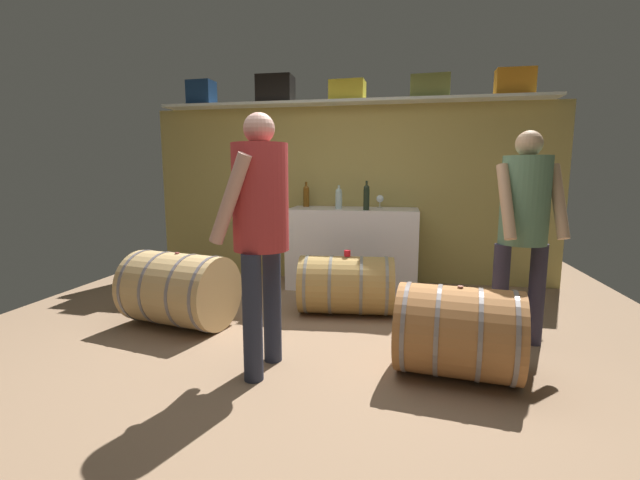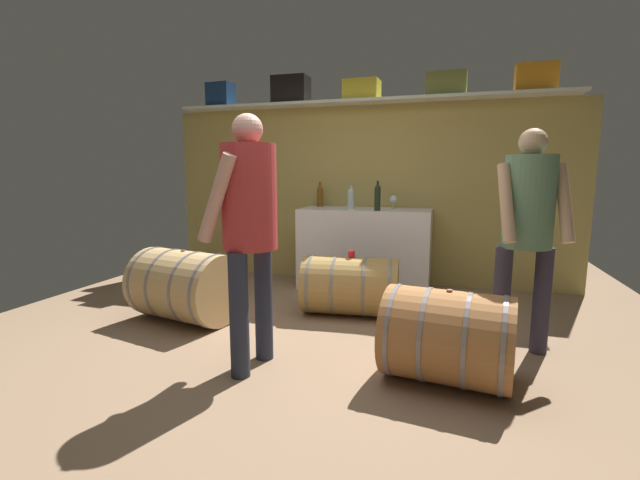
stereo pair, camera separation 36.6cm
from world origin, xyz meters
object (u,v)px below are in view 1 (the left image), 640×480
(toolcase_olive, at_px, (430,87))
(wine_bottle_dark, at_px, (366,197))
(wine_bottle_clear, at_px, (339,198))
(visitor_tasting, at_px, (524,217))
(wine_barrel_flank, at_px, (179,289))
(winemaker_pouring, at_px, (260,217))
(toolcase_orange, at_px, (515,82))
(toolcase_black, at_px, (276,90))
(wine_glass, at_px, (380,199))
(work_cabinet, at_px, (353,248))
(wine_barrel_far, at_px, (458,332))
(toolcase_yellow, at_px, (347,91))
(wine_barrel_near, at_px, (346,285))
(toolcase_navy, at_px, (201,93))
(wine_bottle_amber, at_px, (306,196))
(tasting_cup, at_px, (347,253))

(toolcase_olive, relative_size, wine_bottle_dark, 1.34)
(wine_bottle_clear, xyz_separation_m, visitor_tasting, (1.63, -1.50, -0.04))
(wine_barrel_flank, bearing_deg, winemaker_pouring, -22.99)
(toolcase_orange, height_order, wine_bottle_dark, toolcase_orange)
(toolcase_black, height_order, toolcase_olive, toolcase_black)
(wine_glass, xyz_separation_m, wine_barrel_flank, (-1.66, -1.75, -0.71))
(work_cabinet, bearing_deg, visitor_tasting, -46.38)
(toolcase_olive, distance_m, work_cabinet, 2.04)
(toolcase_olive, xyz_separation_m, wine_barrel_far, (0.11, -2.41, -2.00))
(toolcase_yellow, bearing_deg, visitor_tasting, -45.22)
(winemaker_pouring, bearing_deg, work_cabinet, -1.62)
(toolcase_olive, distance_m, visitor_tasting, 2.28)
(wine_barrel_near, height_order, winemaker_pouring, winemaker_pouring)
(toolcase_orange, distance_m, wine_glass, 1.93)
(wine_bottle_clear, distance_m, wine_barrel_flank, 2.11)
(toolcase_navy, height_order, visitor_tasting, toolcase_navy)
(toolcase_orange, height_order, wine_bottle_clear, toolcase_orange)
(toolcase_yellow, bearing_deg, wine_bottle_amber, -168.78)
(toolcase_navy, bearing_deg, tasting_cup, -28.74)
(wine_bottle_amber, bearing_deg, wine_glass, -1.30)
(toolcase_navy, xyz_separation_m, wine_glass, (2.25, -0.09, -1.29))
(wine_bottle_amber, xyz_separation_m, wine_glass, (0.90, -0.02, -0.03))
(toolcase_olive, distance_m, winemaker_pouring, 3.09)
(wine_bottle_amber, distance_m, visitor_tasting, 2.68)
(toolcase_black, relative_size, wine_bottle_dark, 1.32)
(toolcase_olive, distance_m, wine_barrel_flank, 3.49)
(toolcase_yellow, bearing_deg, wine_bottle_dark, -54.87)
(wine_bottle_clear, xyz_separation_m, wine_barrel_flank, (-1.19, -1.57, -0.73))
(wine_bottle_amber, relative_size, wine_bottle_dark, 0.93)
(wine_bottle_clear, relative_size, wine_barrel_far, 0.31)
(tasting_cup, height_order, visitor_tasting, visitor_tasting)
(toolcase_black, bearing_deg, wine_bottle_clear, -18.82)
(wine_bottle_amber, xyz_separation_m, wine_bottle_clear, (0.43, -0.20, -0.01))
(wine_barrel_near, distance_m, wine_barrel_far, 1.45)
(wine_glass, distance_m, tasting_cup, 1.27)
(toolcase_olive, xyz_separation_m, wine_bottle_clear, (-1.00, -0.27, -1.25))
(wine_glass, distance_m, visitor_tasting, 2.05)
(toolcase_orange, relative_size, wine_barrel_near, 0.43)
(work_cabinet, distance_m, wine_barrel_near, 1.04)
(wine_barrel_far, bearing_deg, toolcase_yellow, 121.49)
(wine_bottle_dark, bearing_deg, wine_barrel_near, -98.07)
(visitor_tasting, bearing_deg, wine_bottle_clear, -58.02)
(wine_bottle_dark, bearing_deg, wine_barrel_far, -68.41)
(toolcase_yellow, relative_size, tasting_cup, 6.60)
(wine_barrel_flank, bearing_deg, wine_bottle_dark, 54.92)
(toolcase_yellow, relative_size, visitor_tasting, 0.25)
(toolcase_black, bearing_deg, toolcase_yellow, -0.58)
(visitor_tasting, bearing_deg, toolcase_navy, -42.82)
(toolcase_olive, xyz_separation_m, visitor_tasting, (0.63, -1.77, -1.30))
(wine_bottle_dark, relative_size, tasting_cup, 5.28)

